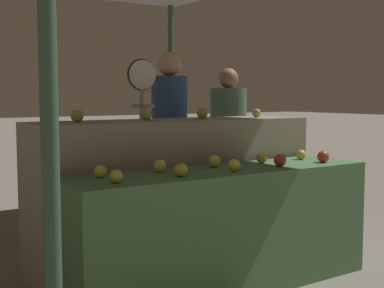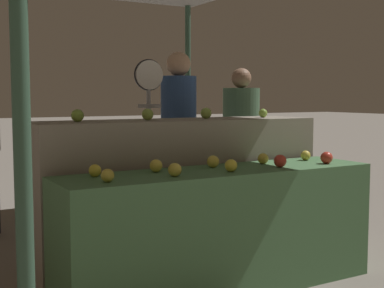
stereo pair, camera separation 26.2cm
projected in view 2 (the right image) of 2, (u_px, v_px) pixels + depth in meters
display_counter_front at (221, 230)px, 3.58m from camera, size 2.22×0.55×0.82m
display_counter_back at (178, 193)px, 4.08m from camera, size 2.22×0.55×1.13m
apple_front_0 at (108, 175)px, 3.02m from camera, size 0.08×0.08×0.08m
apple_front_1 at (175, 170)px, 3.23m from camera, size 0.08×0.08×0.08m
apple_front_2 at (231, 166)px, 3.43m from camera, size 0.08×0.08×0.08m
apple_front_3 at (280, 161)px, 3.65m from camera, size 0.09×0.09×0.09m
apple_front_4 at (327, 158)px, 3.85m from camera, size 0.09×0.09×0.09m
apple_front_5 at (95, 171)px, 3.22m from camera, size 0.08×0.08×0.08m
apple_front_6 at (156, 166)px, 3.42m from camera, size 0.08×0.08×0.08m
apple_front_7 at (213, 162)px, 3.63m from camera, size 0.08×0.08×0.08m
apple_front_8 at (263, 159)px, 3.83m from camera, size 0.08×0.08×0.08m
apple_front_9 at (306, 155)px, 4.05m from camera, size 0.08×0.08×0.08m
apple_back_0 at (77, 116)px, 3.64m from camera, size 0.09×0.09×0.09m
apple_back_1 at (148, 114)px, 3.90m from camera, size 0.09×0.09×0.09m
apple_back_2 at (206, 113)px, 4.16m from camera, size 0.09×0.09×0.09m
apple_back_3 at (263, 113)px, 4.41m from camera, size 0.07×0.07×0.07m
produce_scale at (149, 112)px, 4.58m from camera, size 0.27×0.20×1.62m
person_vendor_at_scale at (179, 129)px, 4.98m from camera, size 0.39×0.39×1.71m
person_customer_left at (241, 133)px, 5.67m from camera, size 0.42×0.42×1.60m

